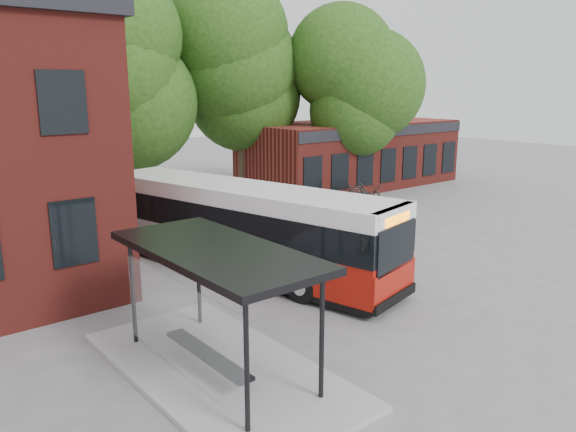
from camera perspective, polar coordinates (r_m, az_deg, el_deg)
ground at (r=16.31m, az=4.69°, el=-9.32°), size 100.00×100.00×0.00m
shop_row at (r=35.84m, az=6.48°, el=6.29°), size 14.00×6.20×4.00m
bus_shelter at (r=12.45m, az=-7.14°, el=-9.50°), size 3.60×7.00×2.90m
bike_rail at (r=29.35m, az=4.17°, el=1.25°), size 5.20×0.10×0.38m
tree_1 at (r=30.10m, az=-17.11°, el=10.63°), size 7.92×7.92×10.40m
tree_2 at (r=32.58m, az=-4.78°, el=11.83°), size 7.92×7.92×11.00m
tree_3 at (r=32.80m, az=6.66°, el=10.29°), size 7.04×7.04×9.28m
city_bus at (r=19.04m, az=-4.74°, el=-1.30°), size 5.01×11.97×2.97m
bicycle_0 at (r=27.95m, az=-0.78°, el=1.23°), size 1.81×1.24×0.90m
bicycle_1 at (r=29.03m, az=1.29°, el=1.68°), size 1.57×0.94×0.91m
bicycle_2 at (r=28.23m, az=3.38°, el=1.31°), size 1.79×1.17×0.89m
bicycle_3 at (r=29.06m, az=1.81°, el=1.79°), size 1.74×0.77×1.01m
bicycle_4 at (r=28.85m, az=4.17°, el=1.48°), size 1.64×1.08×0.81m
bicycle_5 at (r=30.14m, az=6.74°, el=2.16°), size 1.81×1.14×1.05m
bicycle_6 at (r=30.26m, az=8.50°, el=2.09°), size 1.99×1.16×0.99m
bicycle_7 at (r=31.26m, az=7.13°, el=2.46°), size 1.63×0.57×0.96m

